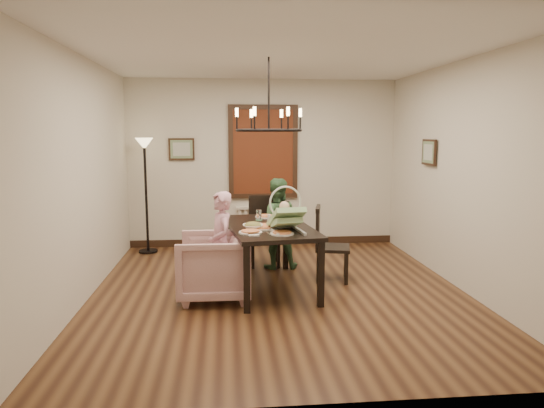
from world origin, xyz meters
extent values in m
cube|color=brown|center=(0.00, 0.00, 0.00)|extent=(4.50, 5.00, 0.01)
cube|color=white|center=(0.00, 0.00, 2.80)|extent=(4.50, 5.00, 0.01)
cube|color=beige|center=(0.00, 2.50, 1.40)|extent=(4.50, 0.01, 2.80)
cube|color=beige|center=(-2.25, 0.00, 1.40)|extent=(0.01, 5.00, 2.80)
cube|color=beige|center=(2.25, 0.00, 1.40)|extent=(0.01, 5.00, 2.80)
cube|color=black|center=(-0.11, 0.16, 0.77)|extent=(1.16, 1.80, 0.05)
cube|color=black|center=(-0.42, -0.67, 0.37)|extent=(0.07, 0.07, 0.74)
cube|color=black|center=(-0.62, 0.89, 0.37)|extent=(0.07, 0.07, 0.74)
cube|color=black|center=(0.40, -0.56, 0.37)|extent=(0.07, 0.07, 0.74)
cube|color=black|center=(0.20, 1.00, 0.37)|extent=(0.07, 0.07, 0.74)
imported|color=#D2A1A8|center=(-0.78, -0.16, 0.38)|extent=(0.86, 0.84, 0.77)
imported|color=#D697AD|center=(-0.70, -0.12, 0.52)|extent=(0.33, 0.43, 1.04)
imported|color=#3B633C|center=(0.07, 1.05, 0.53)|extent=(0.53, 0.42, 1.07)
imported|color=white|center=(-0.32, -0.06, 0.83)|extent=(0.29, 0.29, 0.07)
cylinder|color=tan|center=(-0.19, -0.03, 0.81)|extent=(0.33, 0.33, 0.04)
cylinder|color=silver|center=(0.02, 0.19, 0.86)|extent=(0.07, 0.07, 0.14)
cube|color=#571E11|center=(0.00, 2.46, 1.60)|extent=(1.00, 0.03, 1.40)
cube|color=black|center=(-1.35, 2.47, 1.65)|extent=(0.42, 0.03, 0.36)
cube|color=black|center=(2.21, 0.90, 1.65)|extent=(0.03, 0.42, 0.36)
torus|color=black|center=(-0.11, 0.16, 1.95)|extent=(0.80, 0.80, 0.04)
camera|label=1|loc=(-0.63, -5.67, 1.93)|focal=32.00mm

